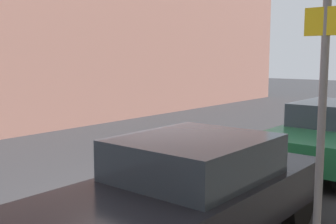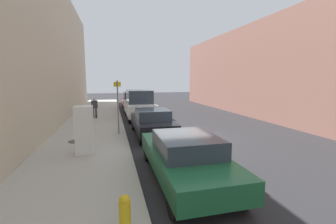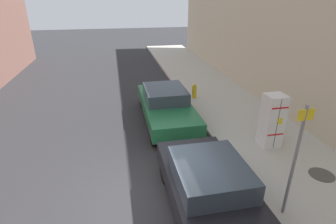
% 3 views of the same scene
% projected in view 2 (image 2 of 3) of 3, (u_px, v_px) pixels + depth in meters
% --- Properties ---
extents(ground_plane, '(80.00, 80.00, 0.00)m').
position_uv_depth(ground_plane, '(180.00, 138.00, 11.49)').
color(ground_plane, '#28282B').
extents(sidewalk_slab, '(3.71, 44.00, 0.13)m').
position_uv_depth(sidewalk_slab, '(87.00, 142.00, 10.38)').
color(sidewalk_slab, '#B2ADA0').
rests_on(sidewalk_slab, ground).
extents(building_facade_near, '(2.04, 39.60, 9.54)m').
position_uv_depth(building_facade_near, '(5.00, 34.00, 9.01)').
color(building_facade_near, beige).
rests_on(building_facade_near, ground).
extents(building_facade_across, '(2.09, 37.40, 7.24)m').
position_uv_depth(building_facade_across, '(316.00, 68.00, 12.96)').
color(building_facade_across, '#7F564C').
rests_on(building_facade_across, ground).
extents(discarded_refrigerator, '(0.65, 0.63, 1.83)m').
position_uv_depth(discarded_refrigerator, '(84.00, 130.00, 8.51)').
color(discarded_refrigerator, white).
rests_on(discarded_refrigerator, sidewalk_slab).
extents(manhole_cover, '(0.70, 0.70, 0.02)m').
position_uv_depth(manhole_cover, '(76.00, 141.00, 10.29)').
color(manhole_cover, '#47443F').
rests_on(manhole_cover, sidewalk_slab).
extents(street_sign_post, '(0.36, 0.07, 2.77)m').
position_uv_depth(street_sign_post, '(118.00, 104.00, 11.56)').
color(street_sign_post, slate).
rests_on(street_sign_post, sidewalk_slab).
extents(fire_hydrant, '(0.22, 0.22, 0.72)m').
position_uv_depth(fire_hydrant, '(125.00, 213.00, 4.16)').
color(fire_hydrant, gold).
rests_on(fire_hydrant, sidewalk_slab).
extents(pedestrian_walking_far, '(0.44, 0.22, 1.51)m').
position_uv_depth(pedestrian_walking_far, '(95.00, 107.00, 16.40)').
color(pedestrian_walking_far, '#333338').
rests_on(pedestrian_walking_far, sidewalk_slab).
extents(parked_sedan_green, '(1.87, 4.78, 1.39)m').
position_uv_depth(parked_sedan_green, '(185.00, 156.00, 6.57)').
color(parked_sedan_green, '#1E6038').
rests_on(parked_sedan_green, ground).
extents(parked_sedan_dark, '(1.83, 4.47, 1.42)m').
position_uv_depth(parked_sedan_dark, '(152.00, 122.00, 11.80)').
color(parked_sedan_dark, black).
rests_on(parked_sedan_dark, ground).
extents(parked_van_white, '(1.98, 4.99, 2.16)m').
position_uv_depth(parked_van_white, '(139.00, 104.00, 17.00)').
color(parked_van_white, silver).
rests_on(parked_van_white, ground).
extents(parked_suv_red, '(1.92, 4.81, 1.76)m').
position_uv_depth(parked_suv_red, '(133.00, 100.00, 22.12)').
color(parked_suv_red, red).
rests_on(parked_suv_red, ground).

